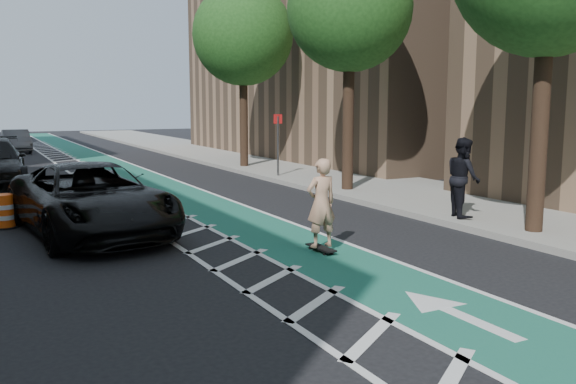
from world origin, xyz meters
TOP-DOWN VIEW (x-y plane):
  - ground at (0.00, 0.00)m, footprint 120.00×120.00m
  - bike_lane at (3.00, 10.00)m, footprint 2.00×90.00m
  - buffer_strip at (1.50, 10.00)m, footprint 1.40×90.00m
  - sidewalk_right at (9.50, 10.00)m, footprint 5.00×90.00m
  - curb_right at (7.05, 10.00)m, footprint 0.12×90.00m
  - tree_r_c at (7.90, 8.00)m, footprint 4.20×4.20m
  - tree_r_d at (7.90, 16.00)m, footprint 4.20×4.20m
  - sign_post at (7.60, 12.00)m, footprint 0.35×0.08m
  - skateboard at (3.14, 1.23)m, footprint 0.25×0.82m
  - skateboarder at (3.14, 1.23)m, footprint 0.64×0.43m
  - suv_near at (-0.52, 5.01)m, footprint 3.22×5.92m
  - car_grey at (-0.38, 30.86)m, footprint 1.54×4.12m
  - pedestrian at (7.70, 2.22)m, footprint 1.03×1.14m
  - barrel_a at (-2.20, 6.66)m, footprint 0.58×0.58m

SIDE VIEW (x-z plane):
  - ground at x=0.00m, z-range 0.00..0.00m
  - buffer_strip at x=1.50m, z-range 0.00..0.01m
  - bike_lane at x=3.00m, z-range 0.00..0.01m
  - sidewalk_right at x=9.50m, z-range 0.00..0.15m
  - curb_right at x=7.05m, z-range 0.00..0.16m
  - skateboard at x=3.14m, z-range 0.03..0.14m
  - barrel_a at x=-2.20m, z-range -0.02..0.77m
  - car_grey at x=-0.38m, z-range 0.00..1.34m
  - suv_near at x=-0.52m, z-range 0.00..1.58m
  - skateboarder at x=3.14m, z-range 0.11..1.84m
  - pedestrian at x=7.70m, z-range 0.15..2.08m
  - sign_post at x=7.60m, z-range 0.11..2.59m
  - tree_r_c at x=7.90m, z-range 1.82..9.72m
  - tree_r_d at x=7.90m, z-range 1.82..9.72m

